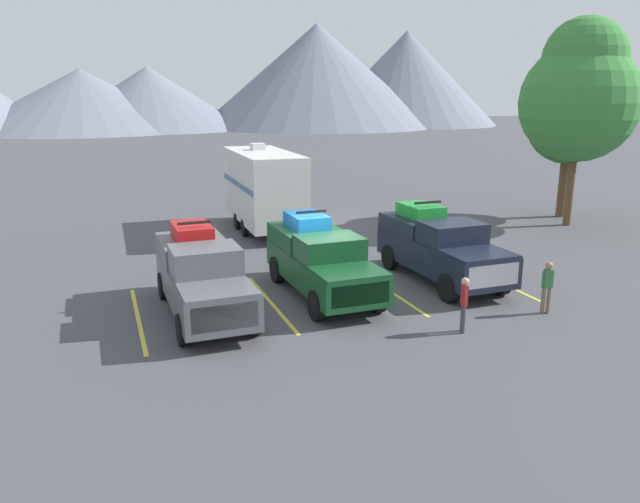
# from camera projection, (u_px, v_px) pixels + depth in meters

# --- Properties ---
(ground_plane) EXTENTS (240.00, 240.00, 0.00)m
(ground_plane) POSITION_uv_depth(u_px,v_px,m) (328.00, 293.00, 19.65)
(ground_plane) COLOR #47474C
(pickup_truck_a) EXTENTS (2.16, 5.76, 2.55)m
(pickup_truck_a) POSITION_uv_depth(u_px,v_px,m) (202.00, 274.00, 17.64)
(pickup_truck_a) COLOR #595B60
(pickup_truck_a) RESTS_ON ground
(pickup_truck_b) EXTENTS (2.21, 5.68, 2.54)m
(pickup_truck_b) POSITION_uv_depth(u_px,v_px,m) (320.00, 258.00, 19.33)
(pickup_truck_b) COLOR #144723
(pickup_truck_b) RESTS_ON ground
(pickup_truck_c) EXTENTS (2.25, 5.72, 2.57)m
(pickup_truck_c) POSITION_uv_depth(u_px,v_px,m) (439.00, 246.00, 20.82)
(pickup_truck_c) COLOR black
(pickup_truck_c) RESTS_ON ground
(lot_stripe_a) EXTENTS (0.12, 5.50, 0.01)m
(lot_stripe_a) POSITION_uv_depth(u_px,v_px,m) (138.00, 318.00, 17.45)
(lot_stripe_a) COLOR gold
(lot_stripe_a) RESTS_ON ground
(lot_stripe_b) EXTENTS (0.12, 5.50, 0.01)m
(lot_stripe_b) POSITION_uv_depth(u_px,v_px,m) (271.00, 303.00, 18.75)
(lot_stripe_b) COLOR gold
(lot_stripe_b) RESTS_ON ground
(lot_stripe_c) EXTENTS (0.12, 5.50, 0.01)m
(lot_stripe_c) POSITION_uv_depth(u_px,v_px,m) (387.00, 289.00, 20.05)
(lot_stripe_c) COLOR gold
(lot_stripe_c) RESTS_ON ground
(lot_stripe_d) EXTENTS (0.12, 5.50, 0.01)m
(lot_stripe_d) POSITION_uv_depth(u_px,v_px,m) (488.00, 277.00, 21.35)
(lot_stripe_d) COLOR gold
(lot_stripe_d) RESTS_ON ground
(camper_trailer_a) EXTENTS (2.53, 7.73, 3.93)m
(camper_trailer_a) POSITION_uv_depth(u_px,v_px,m) (264.00, 186.00, 27.91)
(camper_trailer_a) COLOR silver
(camper_trailer_a) RESTS_ON ground
(person_a) EXTENTS (0.32, 0.26, 1.55)m
(person_a) POSITION_uv_depth(u_px,v_px,m) (547.00, 284.00, 17.65)
(person_a) COLOR #726047
(person_a) RESTS_ON ground
(person_b) EXTENTS (0.26, 0.31, 1.53)m
(person_b) POSITION_uv_depth(u_px,v_px,m) (464.00, 301.00, 16.26)
(person_b) COLOR #3F3F42
(person_b) RESTS_ON ground
(tree_a) EXTENTS (5.43, 5.43, 9.56)m
(tree_a) POSITION_uv_depth(u_px,v_px,m) (580.00, 92.00, 28.09)
(tree_a) COLOR brown
(tree_a) RESTS_ON ground
(tree_b) EXTENTS (4.12, 4.12, 7.67)m
(tree_b) POSITION_uv_depth(u_px,v_px,m) (568.00, 115.00, 30.46)
(tree_b) COLOR brown
(tree_b) RESTS_ON ground
(mountain_ridge) EXTENTS (142.68, 43.28, 17.95)m
(mountain_ridge) POSITION_uv_depth(u_px,v_px,m) (141.00, 81.00, 102.10)
(mountain_ridge) COLOR slate
(mountain_ridge) RESTS_ON ground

